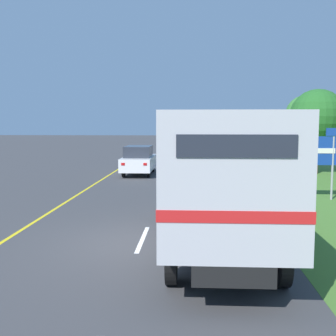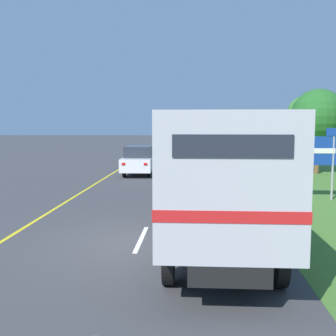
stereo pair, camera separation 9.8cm
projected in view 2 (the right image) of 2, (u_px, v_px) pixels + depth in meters
ground_plane at (139, 243)px, 11.14m from camera, size 200.00×200.00×0.00m
edge_line_yellow at (103, 179)px, 23.69m from camera, size 0.12×56.43×0.01m
centre_dash_near at (141, 239)px, 11.50m from camera, size 0.12×2.60×0.01m
centre_dash_mid_a at (160, 197)px, 18.05m from camera, size 0.12×2.60×0.01m
centre_dash_mid_b at (169, 177)px, 24.61m from camera, size 0.12×2.60×0.01m
centre_dash_far at (174, 166)px, 31.16m from camera, size 0.12×2.60×0.01m
centre_dash_farthest at (178, 159)px, 37.71m from camera, size 0.12×2.60×0.01m
horse_trailer_truck at (217, 173)px, 10.57m from camera, size 2.52×8.51×3.36m
lead_car_white at (140, 160)px, 25.97m from camera, size 1.80×4.59×1.77m
lead_car_white_ahead at (197, 148)px, 35.51m from camera, size 1.80×4.32×2.10m
highway_sign at (318, 154)px, 17.23m from camera, size 1.83×0.09×2.96m
roadside_tree_mid at (318, 117)px, 26.04m from camera, size 3.40×3.40×5.26m
roadside_tree_far at (307, 115)px, 35.40m from camera, size 3.33×3.33×5.52m
delineator_post at (294, 212)px, 12.54m from camera, size 0.08×0.08×0.95m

